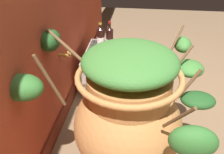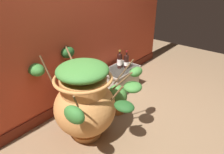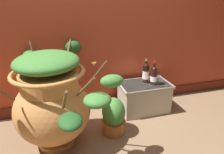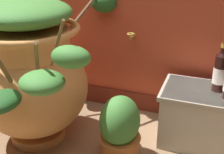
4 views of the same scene
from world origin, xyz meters
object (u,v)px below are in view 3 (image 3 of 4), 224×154
(terracotta_urn, at_px, (52,100))
(wine_bottle_middle, at_px, (146,72))
(potted_shrub, at_px, (114,116))
(wine_bottle_left, at_px, (154,75))

(terracotta_urn, bearing_deg, wine_bottle_middle, 17.85)
(terracotta_urn, xyz_separation_m, wine_bottle_middle, (1.11, 0.36, 0.02))
(wine_bottle_middle, height_order, potted_shrub, wine_bottle_middle)
(terracotta_urn, distance_m, wine_bottle_left, 1.21)
(wine_bottle_left, distance_m, wine_bottle_middle, 0.11)
(terracotta_urn, bearing_deg, potted_shrub, -0.76)
(wine_bottle_left, relative_size, wine_bottle_middle, 0.96)
(wine_bottle_middle, distance_m, potted_shrub, 0.70)
(wine_bottle_left, distance_m, potted_shrub, 0.71)
(potted_shrub, bearing_deg, terracotta_urn, 179.24)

